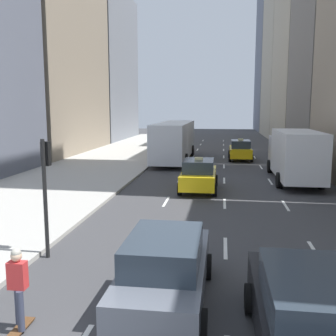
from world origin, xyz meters
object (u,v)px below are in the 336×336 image
(taxi_second, at_px, (199,175))
(sedan_black_near, at_px, (166,268))
(box_truck, at_px, (294,154))
(skateboarder, at_px, (18,286))
(city_bus, at_px, (174,140))
(traffic_light_pole, at_px, (46,179))
(sedan_silver_behind, at_px, (309,315))
(taxi_lead, at_px, (240,150))

(taxi_second, bearing_deg, sedan_black_near, -90.00)
(sedan_black_near, distance_m, box_truck, 17.10)
(sedan_black_near, distance_m, skateboarder, 3.15)
(city_bus, relative_size, traffic_light_pole, 3.23)
(sedan_black_near, bearing_deg, traffic_light_pole, 148.39)
(box_truck, bearing_deg, sedan_silver_behind, -98.92)
(taxi_lead, height_order, skateboarder, taxi_lead)
(taxi_second, bearing_deg, box_truck, 31.81)
(sedan_black_near, distance_m, city_bus, 24.87)
(box_truck, xyz_separation_m, traffic_light_pole, (-9.55, -13.70, 0.70))
(city_bus, relative_size, box_truck, 1.38)
(taxi_second, height_order, city_bus, city_bus)
(sedan_silver_behind, bearing_deg, sedan_black_near, 148.54)
(sedan_black_near, distance_m, sedan_silver_behind, 3.28)
(sedan_silver_behind, bearing_deg, taxi_second, 101.02)
(sedan_black_near, bearing_deg, city_bus, 96.50)
(taxi_second, xyz_separation_m, box_truck, (5.60, 3.47, 0.83))
(sedan_black_near, height_order, sedan_silver_behind, sedan_silver_behind)
(sedan_black_near, xyz_separation_m, traffic_light_pole, (-3.95, 2.43, 1.54))
(sedan_silver_behind, relative_size, skateboarder, 2.76)
(sedan_black_near, bearing_deg, skateboarder, -151.97)
(skateboarder, bearing_deg, sedan_black_near, 28.03)
(sedan_silver_behind, bearing_deg, box_truck, 81.08)
(taxi_second, relative_size, city_bus, 0.38)
(sedan_silver_behind, height_order, traffic_light_pole, traffic_light_pole)
(taxi_second, distance_m, box_truck, 6.64)
(taxi_lead, relative_size, sedan_silver_behind, 0.91)
(sedan_silver_behind, distance_m, box_truck, 18.09)
(taxi_lead, bearing_deg, sedan_black_near, -96.16)
(skateboarder, bearing_deg, city_bus, 90.07)
(taxi_lead, bearing_deg, taxi_second, -101.92)
(sedan_black_near, xyz_separation_m, sedan_silver_behind, (2.80, -1.71, 0.01))
(taxi_lead, height_order, taxi_second, same)
(taxi_lead, xyz_separation_m, city_bus, (-5.61, -1.23, 0.91))
(taxi_lead, height_order, traffic_light_pole, traffic_light_pole)
(taxi_second, xyz_separation_m, skateboarder, (-2.78, -14.14, 0.08))
(taxi_lead, distance_m, sedan_black_near, 26.08)
(box_truck, distance_m, traffic_light_pole, 16.72)
(sedan_black_near, height_order, city_bus, city_bus)
(city_bus, xyz_separation_m, box_truck, (8.41, -8.56, -0.08))
(sedan_black_near, height_order, traffic_light_pole, traffic_light_pole)
(box_truck, bearing_deg, taxi_second, -148.19)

